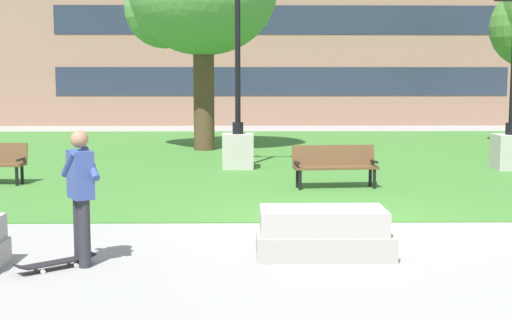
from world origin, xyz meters
TOP-DOWN VIEW (x-y plane):
  - ground_plane at (0.00, 0.00)m, footprint 140.00×140.00m
  - grass_lawn at (0.00, 10.00)m, footprint 40.00×20.00m
  - concrete_block_left at (-0.35, -2.16)m, footprint 1.80×0.90m
  - person_skateboarder at (-3.44, -2.60)m, footprint 0.59×0.49m
  - skateboard at (-3.73, -2.77)m, footprint 0.91×0.81m
  - park_bench_far_left at (0.54, 3.69)m, footprint 1.84×0.70m
  - lamp_post_right at (5.43, 6.64)m, footprint 1.32×0.80m
  - lamp_post_center at (-1.56, 7.00)m, footprint 1.32×0.80m
  - building_facade_distant at (0.50, 24.50)m, footprint 29.84×1.03m

SIDE VIEW (x-z plane):
  - ground_plane at x=0.00m, z-range 0.00..0.00m
  - grass_lawn at x=0.00m, z-range 0.00..0.02m
  - skateboard at x=-3.73m, z-range 0.02..0.15m
  - concrete_block_left at x=-0.35m, z-range -0.01..0.63m
  - park_bench_far_left at x=0.54m, z-range 0.09..0.99m
  - person_skateboarder at x=-3.44m, z-range 0.12..1.83m
  - lamp_post_right at x=5.43m, z-range -1.40..3.39m
  - lamp_post_center at x=-1.56m, z-range -1.51..3.62m
  - building_facade_distant at x=0.50m, z-range -0.01..12.02m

